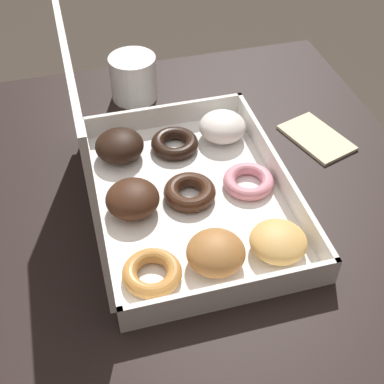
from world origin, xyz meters
The scene contains 4 objects.
dining_table centered at (0.00, 0.00, 0.64)m, with size 1.00×0.83×0.75m.
donut_box centered at (0.05, 0.02, 0.81)m, with size 0.42×0.31×0.32m.
coffee_mug centered at (0.37, 0.02, 0.80)m, with size 0.09×0.09×0.09m.
paper_napkin centered at (0.15, -0.28, 0.75)m, with size 0.15×0.12×0.01m.
Camera 1 is at (-0.54, 0.15, 1.36)m, focal length 50.00 mm.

